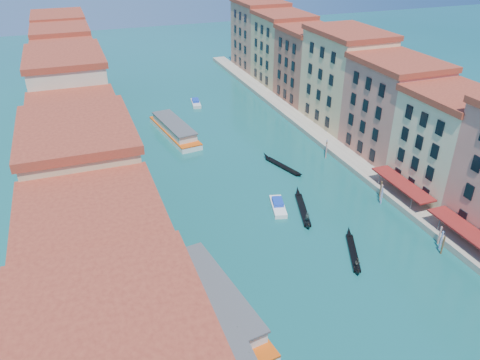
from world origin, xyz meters
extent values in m
cube|color=maroon|center=(-26.00, 8.00, 18.50)|extent=(12.80, 16.40, 1.00)
cube|color=tan|center=(-26.00, 23.50, 8.50)|extent=(12.00, 15.00, 17.00)
cube|color=maroon|center=(-26.00, 23.50, 17.50)|extent=(12.80, 15.40, 1.00)
cube|color=tan|center=(-26.00, 39.50, 9.50)|extent=(12.00, 17.00, 19.00)
cube|color=maroon|center=(-26.00, 39.50, 19.50)|extent=(12.80, 17.40, 1.00)
cube|color=tan|center=(-26.00, 55.00, 8.25)|extent=(12.00, 14.00, 16.50)
cube|color=maroon|center=(-26.00, 55.00, 17.00)|extent=(12.80, 14.40, 1.00)
cube|color=#BFB897|center=(-26.00, 71.00, 10.00)|extent=(12.00, 18.00, 20.00)
cube|color=maroon|center=(-26.00, 71.00, 20.50)|extent=(12.80, 18.40, 1.00)
cube|color=tan|center=(-26.00, 88.00, 8.75)|extent=(12.00, 16.00, 17.50)
cube|color=maroon|center=(-26.00, 88.00, 18.00)|extent=(12.80, 16.40, 1.00)
cube|color=tan|center=(-26.00, 103.50, 9.25)|extent=(12.00, 15.00, 18.50)
cube|color=maroon|center=(-26.00, 103.50, 19.00)|extent=(12.80, 15.40, 1.00)
cube|color=tan|center=(-26.00, 119.50, 9.50)|extent=(12.00, 17.00, 19.00)
cube|color=maroon|center=(-26.00, 119.50, 19.50)|extent=(12.80, 17.40, 1.00)
cube|color=beige|center=(30.00, 39.00, 8.25)|extent=(12.00, 14.00, 16.50)
cube|color=maroon|center=(30.00, 39.00, 17.00)|extent=(12.80, 14.40, 1.00)
cube|color=#BE6D59|center=(30.00, 54.00, 9.00)|extent=(12.00, 16.00, 18.00)
cube|color=maroon|center=(30.00, 54.00, 18.50)|extent=(12.80, 16.40, 1.00)
cube|color=#DDB37B|center=(30.00, 71.00, 10.00)|extent=(12.00, 18.00, 20.00)
cube|color=maroon|center=(30.00, 71.00, 20.50)|extent=(12.80, 18.40, 1.00)
cube|color=#A45A44|center=(30.00, 87.50, 8.75)|extent=(12.00, 15.00, 17.50)
cube|color=maroon|center=(30.00, 87.50, 18.00)|extent=(12.80, 15.40, 1.00)
cube|color=tan|center=(30.00, 103.00, 9.25)|extent=(12.00, 16.00, 18.50)
cube|color=maroon|center=(30.00, 103.00, 19.00)|extent=(12.80, 16.40, 1.00)
cube|color=#A87157|center=(30.00, 119.50, 9.75)|extent=(12.00, 17.00, 19.50)
cube|color=maroon|center=(30.00, 119.50, 20.00)|extent=(12.80, 17.40, 1.00)
cube|color=gray|center=(22.00, 65.00, 0.50)|extent=(4.00, 140.00, 1.00)
cube|color=maroon|center=(22.20, 23.50, 3.00)|extent=(3.20, 15.30, 0.25)
cylinder|color=#4F4F51|center=(20.80, 28.60, 1.50)|extent=(0.12, 0.12, 3.00)
cube|color=maroon|center=(22.20, 39.00, 3.00)|extent=(3.20, 12.60, 0.25)
cylinder|color=#4F4F51|center=(20.80, 34.80, 1.50)|extent=(0.12, 0.12, 3.00)
cylinder|color=#4F4F51|center=(20.80, 43.20, 1.50)|extent=(0.12, 0.12, 3.00)
cylinder|color=#50301B|center=(18.50, 25.00, 1.30)|extent=(0.24, 0.24, 3.20)
cylinder|color=#50301B|center=(19.10, 26.00, 1.30)|extent=(0.24, 0.24, 3.20)
cylinder|color=#50301B|center=(19.70, 27.00, 1.30)|extent=(0.24, 0.24, 3.20)
cylinder|color=#50301B|center=(18.50, 39.00, 1.30)|extent=(0.24, 0.24, 3.20)
cylinder|color=#50301B|center=(19.10, 40.00, 1.30)|extent=(0.24, 0.24, 3.20)
cylinder|color=#50301B|center=(19.70, 41.00, 1.30)|extent=(0.24, 0.24, 3.20)
cylinder|color=#50301B|center=(18.50, 57.00, 1.30)|extent=(0.24, 0.24, 3.20)
cylinder|color=#50301B|center=(19.10, 58.00, 1.30)|extent=(0.24, 0.24, 3.20)
cylinder|color=#50301B|center=(19.70, 59.00, 1.30)|extent=(0.24, 0.24, 3.20)
cube|color=white|center=(-14.00, 25.97, 0.64)|extent=(7.77, 21.68, 1.27)
cube|color=silver|center=(-14.00, 25.97, 2.02)|extent=(6.64, 17.40, 1.70)
cube|color=#4F4F51|center=(-14.00, 25.97, 3.02)|extent=(7.03, 17.97, 0.27)
cube|color=#E5520D|center=(-14.00, 25.97, 1.22)|extent=(7.83, 21.69, 0.27)
cube|color=white|center=(-6.43, 78.32, 0.59)|extent=(7.13, 20.12, 1.18)
cube|color=silver|center=(-6.43, 78.32, 1.87)|extent=(6.09, 16.15, 1.58)
cube|color=#4F4F51|center=(-6.43, 78.32, 2.81)|extent=(6.45, 16.68, 0.25)
cube|color=#E5520D|center=(-6.43, 78.32, 1.13)|extent=(7.18, 20.13, 0.25)
cube|color=black|center=(5.57, 41.48, 0.23)|extent=(3.87, 9.15, 0.46)
cone|color=black|center=(7.12, 46.37, 0.62)|extent=(1.50, 2.25, 1.72)
cone|color=black|center=(4.02, 36.59, 0.51)|extent=(1.40, 1.91, 1.52)
imported|color=#24332F|center=(4.39, 37.76, 1.30)|extent=(0.74, 0.60, 1.77)
cube|color=black|center=(7.05, 29.18, 0.20)|extent=(4.27, 7.81, 0.41)
cone|color=black|center=(8.93, 33.29, 0.54)|extent=(1.49, 1.99, 1.52)
cone|color=black|center=(5.18, 25.07, 0.45)|extent=(1.36, 1.70, 1.34)
imported|color=#2D2B24|center=(5.63, 26.06, 1.14)|extent=(0.93, 0.85, 1.56)
cube|color=black|center=(8.93, 56.36, 0.21)|extent=(3.55, 8.49, 0.43)
cone|color=black|center=(7.52, 60.90, 0.57)|extent=(1.39, 2.08, 1.60)
cone|color=black|center=(10.35, 51.82, 0.48)|extent=(1.29, 1.77, 1.41)
cube|color=white|center=(2.20, 43.51, 0.35)|extent=(3.49, 6.50, 0.71)
cube|color=#153AB0|center=(2.31, 43.93, 0.98)|extent=(2.23, 2.98, 0.62)
cube|color=silver|center=(3.06, 95.29, 0.36)|extent=(2.93, 6.49, 0.71)
cube|color=#153AB0|center=(3.13, 95.73, 0.98)|extent=(2.01, 2.90, 0.63)
camera|label=1|loc=(-25.58, -13.84, 40.16)|focal=35.00mm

